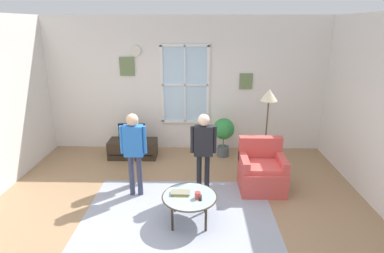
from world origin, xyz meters
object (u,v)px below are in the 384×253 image
at_px(coffee_table, 190,197).
at_px(person_black_shirt, 203,145).
at_px(tv_stand, 133,149).
at_px(armchair, 262,171).
at_px(book_stack, 180,193).
at_px(person_blue_shirt, 134,146).
at_px(person_pink_shirt, 135,144).
at_px(floor_lamp, 268,103).
at_px(remote_near_books, 200,198).
at_px(cup, 198,195).
at_px(potted_plant_by_window, 224,132).
at_px(television, 132,132).

xyz_separation_m(coffee_table, person_black_shirt, (0.20, 0.79, 0.49)).
height_order(tv_stand, armchair, armchair).
height_order(book_stack, person_blue_shirt, person_blue_shirt).
distance_m(coffee_table, book_stack, 0.15).
bearing_deg(person_pink_shirt, floor_lamp, 16.32).
distance_m(remote_near_books, floor_lamp, 2.43).
relative_size(coffee_table, person_blue_shirt, 0.56).
distance_m(armchair, coffee_table, 1.58).
distance_m(book_stack, person_blue_shirt, 1.13).
distance_m(coffee_table, floor_lamp, 2.48).
height_order(person_blue_shirt, floor_lamp, floor_lamp).
relative_size(person_pink_shirt, person_blue_shirt, 0.88).
bearing_deg(cup, remote_near_books, -6.00).
bearing_deg(person_black_shirt, person_pink_shirt, 166.71).
distance_m(coffee_table, remote_near_books, 0.17).
relative_size(armchair, remote_near_books, 6.21).
xyz_separation_m(tv_stand, remote_near_books, (1.45, -2.34, 0.23)).
bearing_deg(tv_stand, armchair, -26.90).
height_order(person_pink_shirt, potted_plant_by_window, person_pink_shirt).
height_order(cup, floor_lamp, floor_lamp).
distance_m(television, book_stack, 2.52).
bearing_deg(cup, floor_lamp, 54.44).
relative_size(tv_stand, coffee_table, 1.27).
bearing_deg(person_black_shirt, floor_lamp, 38.85).
height_order(remote_near_books, floor_lamp, floor_lamp).
bearing_deg(television, floor_lamp, -10.28).
height_order(television, floor_lamp, floor_lamp).
distance_m(book_stack, remote_near_books, 0.31).
bearing_deg(book_stack, tv_stand, 117.54).
relative_size(television, remote_near_books, 4.05).
height_order(person_pink_shirt, floor_lamp, floor_lamp).
bearing_deg(armchair, potted_plant_by_window, 112.12).
bearing_deg(book_stack, cup, -23.15).
bearing_deg(remote_near_books, tv_stand, 121.82).
relative_size(tv_stand, cup, 10.37).
xyz_separation_m(armchair, potted_plant_by_window, (-0.57, 1.39, 0.23)).
height_order(armchair, person_black_shirt, person_black_shirt).
xyz_separation_m(remote_near_books, person_black_shirt, (0.05, 0.85, 0.46)).
bearing_deg(person_black_shirt, coffee_table, -104.41).
bearing_deg(remote_near_books, cup, 174.00).
xyz_separation_m(coffee_table, person_pink_shirt, (-0.99, 1.07, 0.40)).
distance_m(tv_stand, armchair, 2.84).
xyz_separation_m(tv_stand, cup, (1.42, -2.34, 0.27)).
relative_size(tv_stand, television, 1.80).
xyz_separation_m(armchair, remote_near_books, (-1.07, -1.06, 0.10)).
height_order(armchair, floor_lamp, floor_lamp).
xyz_separation_m(armchair, book_stack, (-1.36, -0.95, 0.11)).
bearing_deg(tv_stand, remote_near_books, -58.18).
xyz_separation_m(coffee_table, floor_lamp, (1.43, 1.78, 0.96)).
relative_size(person_blue_shirt, potted_plant_by_window, 1.68).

